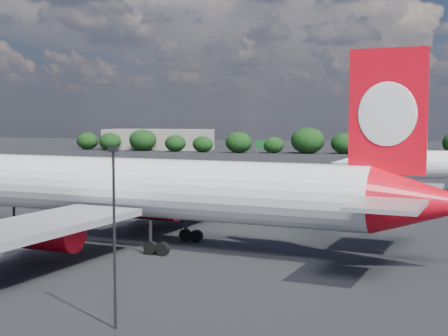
# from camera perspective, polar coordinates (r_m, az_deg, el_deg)

# --- Properties ---
(ground) EXTENTS (500.00, 500.00, 0.00)m
(ground) POSITION_cam_1_polar(r_m,az_deg,el_deg) (104.40, -0.90, -2.19)
(ground) COLOR black
(ground) RESTS_ON ground
(qantas_airliner) EXTENTS (54.60, 52.05, 17.82)m
(qantas_airliner) POSITION_cam_1_polar(r_m,az_deg,el_deg) (59.19, -5.37, -2.07)
(qantas_airliner) COLOR white
(qantas_airliner) RESTS_ON ground
(apron_lamp_post) EXTENTS (0.55, 0.30, 10.61)m
(apron_lamp_post) POSITION_cam_1_polar(r_m,az_deg,el_deg) (36.53, -10.01, -5.40)
(apron_lamp_post) COLOR black
(apron_lamp_post) RESTS_ON ground
(terminal_building) EXTENTS (42.00, 16.00, 8.00)m
(terminal_building) POSITION_cam_1_polar(r_m,az_deg,el_deg) (250.25, -6.03, 2.62)
(terminal_building) COLOR gray
(terminal_building) RESTS_ON ground
(highway_sign) EXTENTS (6.00, 0.30, 4.50)m
(highway_sign) POSITION_cam_1_polar(r_m,az_deg,el_deg) (220.63, 3.69, 2.16)
(highway_sign) COLOR #125C1E
(highway_sign) RESTS_ON ground
(billboard_yellow) EXTENTS (5.00, 0.30, 5.50)m
(billboard_yellow) POSITION_cam_1_polar(r_m,az_deg,el_deg) (221.88, 11.62, 2.28)
(billboard_yellow) COLOR gold
(billboard_yellow) RESTS_ON ground
(horizon_treeline) EXTENTS (204.47, 15.59, 9.23)m
(horizon_treeline) POSITION_cam_1_polar(r_m,az_deg,el_deg) (219.25, 13.28, 2.26)
(horizon_treeline) COLOR black
(horizon_treeline) RESTS_ON ground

